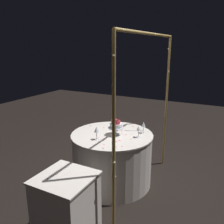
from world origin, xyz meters
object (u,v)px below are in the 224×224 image
object	(u,v)px
wine_glass_0	(139,129)
cake_knife	(135,131)
wine_glass_1	(97,130)
wine_glass_2	(143,125)
decorative_arch	(148,95)
tiered_cake	(116,125)
side_table	(67,209)
main_table	(112,158)

from	to	relation	value
wine_glass_0	cake_knife	distance (m)	0.29
wine_glass_1	wine_glass_2	size ratio (longest dim) A/B	1.05
decorative_arch	tiered_cake	world-z (taller)	decorative_arch
decorative_arch	tiered_cake	xyz separation A→B (m)	(-0.01, -0.47, -0.49)
side_table	cake_knife	distance (m)	1.58
wine_glass_1	cake_knife	xyz separation A→B (m)	(-0.56, 0.34, -0.13)
wine_glass_1	cake_knife	distance (m)	0.67
side_table	wine_glass_2	world-z (taller)	wine_glass_2
wine_glass_0	wine_glass_2	world-z (taller)	wine_glass_2
tiered_cake	wine_glass_2	bearing A→B (deg)	127.41
decorative_arch	side_table	size ratio (longest dim) A/B	2.90
cake_knife	wine_glass_0	bearing A→B (deg)	32.74
wine_glass_0	decorative_arch	bearing A→B (deg)	65.68
side_table	decorative_arch	bearing A→B (deg)	161.50
tiered_cake	wine_glass_2	xyz separation A→B (m)	(-0.25, 0.33, -0.01)
side_table	tiered_cake	distance (m)	1.36
wine_glass_0	cake_knife	size ratio (longest dim) A/B	0.57
main_table	side_table	xyz separation A→B (m)	(1.23, 0.11, -0.01)
decorative_arch	cake_knife	distance (m)	0.75
tiered_cake	side_table	bearing A→B (deg)	2.51
decorative_arch	side_table	bearing A→B (deg)	-18.50
cake_knife	tiered_cake	bearing A→B (deg)	-34.71
wine_glass_0	wine_glass_2	size ratio (longest dim) A/B	0.93
side_table	cake_knife	size ratio (longest dim) A/B	2.69
tiered_cake	wine_glass_1	size ratio (longest dim) A/B	1.23
main_table	side_table	bearing A→B (deg)	5.14
wine_glass_2	wine_glass_0	bearing A→B (deg)	0.65
decorative_arch	wine_glass_1	bearing A→B (deg)	-65.51
decorative_arch	wine_glass_2	xyz separation A→B (m)	(-0.26, -0.14, -0.51)
wine_glass_0	cake_knife	world-z (taller)	wine_glass_0
main_table	cake_knife	distance (m)	0.55
main_table	wine_glass_1	distance (m)	0.60
side_table	wine_glass_0	size ratio (longest dim) A/B	4.75
decorative_arch	wine_glass_0	bearing A→B (deg)	-114.32
wine_glass_0	cake_knife	bearing A→B (deg)	-147.26
wine_glass_1	cake_knife	bearing A→B (deg)	148.90
tiered_cake	cake_knife	xyz separation A→B (m)	(-0.27, 0.19, -0.14)
main_table	wine_glass_2	world-z (taller)	wine_glass_2
wine_glass_1	side_table	bearing A→B (deg)	12.02
main_table	wine_glass_2	xyz separation A→B (m)	(-0.26, 0.39, 0.52)
tiered_cake	wine_glass_1	world-z (taller)	tiered_cake
side_table	tiered_cake	size ratio (longest dim) A/B	3.43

